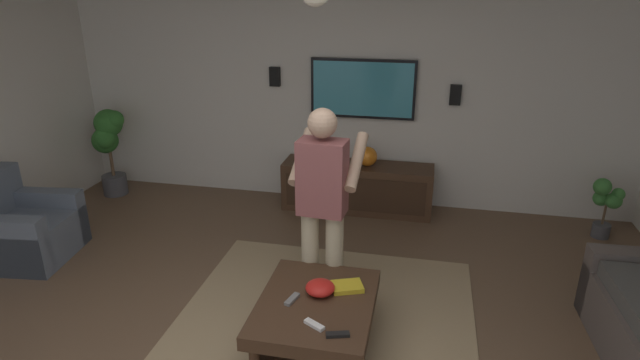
{
  "coord_description": "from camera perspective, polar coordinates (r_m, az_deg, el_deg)",
  "views": [
    {
      "loc": [
        -2.46,
        -0.95,
        2.48
      ],
      "look_at": [
        0.86,
        -0.24,
        1.17
      ],
      "focal_mm": 28.83,
      "sensor_mm": 36.0,
      "label": 1
    }
  ],
  "objects": [
    {
      "name": "person_standing",
      "position": [
        3.93,
        0.33,
        -2.06
      ],
      "size": [
        0.56,
        0.57,
        1.64
      ],
      "rotation": [
        0.0,
        0.0,
        -0.08
      ],
      "color": "#C6B793",
      "rests_on": "ground"
    },
    {
      "name": "remote_white",
      "position": [
        3.44,
        -0.64,
        -15.77
      ],
      "size": [
        0.11,
        0.15,
        0.02
      ],
      "primitive_type": "cube",
      "rotation": [
        0.0,
        0.0,
        4.19
      ],
      "color": "white",
      "rests_on": "coffee_table"
    },
    {
      "name": "potted_plant_tall",
      "position": [
        6.69,
        -22.42,
        4.16
      ],
      "size": [
        0.41,
        0.46,
        1.08
      ],
      "color": "#4C4C51",
      "rests_on": "ground"
    },
    {
      "name": "area_rug",
      "position": [
        4.07,
        0.2,
        -16.26
      ],
      "size": [
        2.46,
        2.29,
        0.01
      ],
      "primitive_type": "cube",
      "color": "#9E8460",
      "rests_on": "ground"
    },
    {
      "name": "bowl",
      "position": [
        3.73,
        0.02,
        -11.87
      ],
      "size": [
        0.21,
        0.21,
        0.09
      ],
      "primitive_type": "ellipsoid",
      "color": "red",
      "rests_on": "coffee_table"
    },
    {
      "name": "coffee_table",
      "position": [
        3.74,
        -0.44,
        -14.56
      ],
      "size": [
        1.0,
        0.8,
        0.4
      ],
      "color": "#422B1C",
      "rests_on": "ground"
    },
    {
      "name": "armchair",
      "position": [
        5.65,
        -30.2,
        -4.84
      ],
      "size": [
        0.89,
        0.9,
        0.82
      ],
      "rotation": [
        0.0,
        0.0,
        -1.45
      ],
      "color": "slate",
      "rests_on": "ground"
    },
    {
      "name": "wall_speaker_right",
      "position": [
        6.05,
        -5.03,
        11.36
      ],
      "size": [
        0.06,
        0.12,
        0.22
      ],
      "primitive_type": "cube",
      "color": "black"
    },
    {
      "name": "book",
      "position": [
        3.8,
        3.03,
        -11.73
      ],
      "size": [
        0.23,
        0.26,
        0.04
      ],
      "primitive_type": "cube",
      "rotation": [
        0.0,
        0.0,
        1.94
      ],
      "color": "gold",
      "rests_on": "coffee_table"
    },
    {
      "name": "potted_plant_short",
      "position": [
        5.98,
        29.15,
        -2.22
      ],
      "size": [
        0.27,
        0.32,
        0.65
      ],
      "color": "#4C4C51",
      "rests_on": "ground"
    },
    {
      "name": "media_console",
      "position": [
        5.92,
        4.14,
        -0.79
      ],
      "size": [
        0.45,
        1.7,
        0.55
      ],
      "rotation": [
        0.0,
        0.0,
        3.14
      ],
      "color": "#422B1C",
      "rests_on": "ground"
    },
    {
      "name": "vase_round",
      "position": [
        5.76,
        5.29,
        2.63
      ],
      "size": [
        0.22,
        0.22,
        0.22
      ],
      "primitive_type": "sphere",
      "color": "orange",
      "rests_on": "media_console"
    },
    {
      "name": "remote_grey",
      "position": [
        3.68,
        -3.11,
        -13.08
      ],
      "size": [
        0.16,
        0.08,
        0.02
      ],
      "primitive_type": "cube",
      "rotation": [
        0.0,
        0.0,
        2.87
      ],
      "color": "slate",
      "rests_on": "coffee_table"
    },
    {
      "name": "wall_speaker_left",
      "position": [
        5.82,
        14.8,
        9.12
      ],
      "size": [
        0.06,
        0.12,
        0.22
      ],
      "primitive_type": "cube",
      "color": "black"
    },
    {
      "name": "tv",
      "position": [
        5.84,
        4.77,
        10.05
      ],
      "size": [
        0.05,
        1.18,
        0.66
      ],
      "rotation": [
        0.0,
        0.0,
        3.14
      ],
      "color": "black"
    },
    {
      "name": "remote_black",
      "position": [
        3.36,
        1.98,
        -16.77
      ],
      "size": [
        0.08,
        0.16,
        0.02
      ],
      "primitive_type": "cube",
      "rotation": [
        0.0,
        0.0,
        5.0
      ],
      "color": "black",
      "rests_on": "coffee_table"
    },
    {
      "name": "wall_back_tv",
      "position": [
        5.95,
        2.78,
        10.82
      ],
      "size": [
        0.1,
        6.7,
        2.83
      ],
      "primitive_type": "cube",
      "color": "silver",
      "rests_on": "ground"
    }
  ]
}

